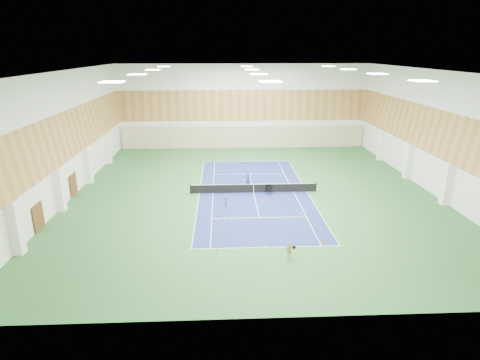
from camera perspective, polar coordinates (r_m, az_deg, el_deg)
The scene contains 22 objects.
ground at distance 40.80m, azimuth 1.94°, elevation -1.81°, with size 40.00×40.00×0.00m, color #285F2D.
room_shell at distance 39.17m, azimuth 2.03°, elevation 6.47°, with size 36.00×40.00×12.00m, color white, non-canonical shape.
wood_cladding at distance 38.82m, azimuth 2.06°, elevation 9.37°, with size 36.00×40.00×8.00m, color #BA8145, non-canonical shape.
ceiling_light_grid at distance 38.42m, azimuth 2.13°, elevation 15.16°, with size 21.40×25.40×0.06m, color white, non-canonical shape.
court_surface at distance 40.80m, azimuth 1.94°, elevation -1.80°, with size 10.97×23.77×0.01m, color navy.
tennis_balls_scatter at distance 40.78m, azimuth 1.94°, elevation -1.75°, with size 10.57×22.77×0.07m, color yellow, non-canonical shape.
tennis_net at distance 40.62m, azimuth 1.94°, elevation -1.08°, with size 12.80×0.10×1.10m, color black, non-canonical shape.
back_curtain at distance 59.36m, azimuth 0.45°, elevation 6.14°, with size 35.40×0.16×3.20m, color #C6B793.
door_left_a at distance 36.00m, azimuth -26.76°, elevation -4.74°, with size 0.08×1.80×2.20m, color #593319.
door_left_b at distance 42.94m, azimuth -22.63°, elevation -0.66°, with size 0.08×1.80×2.20m, color #593319.
coach at distance 42.17m, azimuth 1.13°, elevation -0.01°, with size 0.57×0.38×1.57m, color #203F92.
child_court at distance 37.02m, azimuth -1.98°, elevation -3.09°, with size 0.50×0.39×1.02m, color gray.
child_apron at distance 28.36m, azimuth 7.00°, elevation -9.94°, with size 0.72×0.30×1.23m, color tan.
ball_cart at distance 40.23m, azimuth 4.15°, elevation -1.43°, with size 0.54×0.54×0.94m, color black, non-canonical shape.
cone_svc_a at distance 34.20m, azimuth -3.32°, elevation -5.67°, with size 0.21×0.21×0.23m, color #FF620D.
cone_svc_b at distance 35.18m, azimuth 0.07°, elevation -4.94°, with size 0.21×0.21×0.23m, color orange.
cone_svc_c at distance 34.48m, azimuth 4.02°, elevation -5.48°, with size 0.21×0.21×0.23m, color orange.
cone_svc_d at distance 34.93m, azimuth 8.59°, elevation -5.33°, with size 0.21×0.21×0.23m, color orange.
cone_base_a at distance 29.44m, azimuth -3.31°, elevation -9.81°, with size 0.21×0.21×0.23m, color orange.
cone_base_b at distance 30.30m, azimuth 2.09°, elevation -8.98°, with size 0.17×0.17×0.19m, color orange.
cone_base_c at distance 30.27m, azimuth 6.86°, elevation -9.13°, with size 0.18×0.18×0.20m, color #EA3C0C.
cone_base_d at distance 31.12m, azimuth 11.46°, elevation -8.54°, with size 0.21×0.21×0.23m, color #E9530C.
Camera 1 is at (-3.14, -38.24, 13.87)m, focal length 30.00 mm.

